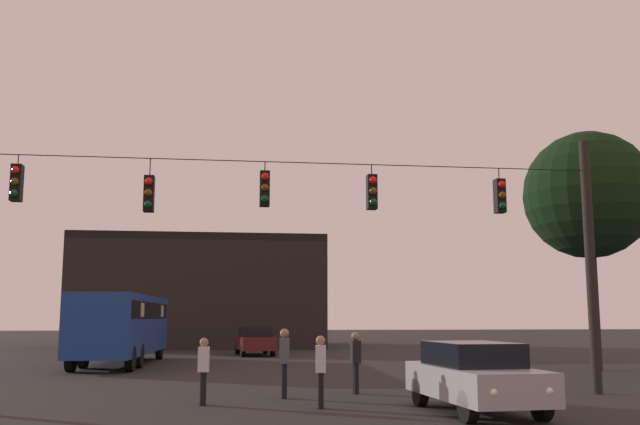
# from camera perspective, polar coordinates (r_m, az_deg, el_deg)

# --- Properties ---
(ground_plane) EXTENTS (168.00, 168.00, 0.00)m
(ground_plane) POSITION_cam_1_polar(r_m,az_deg,el_deg) (31.14, -6.04, -12.18)
(ground_plane) COLOR black
(ground_plane) RESTS_ON ground
(overhead_signal_span) EXTENTS (18.77, 0.44, 7.06)m
(overhead_signal_span) POSITION_cam_1_polar(r_m,az_deg,el_deg) (18.78, -4.71, -2.06)
(overhead_signal_span) COLOR black
(overhead_signal_span) RESTS_ON ground
(city_bus) EXTENTS (2.99, 11.10, 3.00)m
(city_bus) POSITION_cam_1_polar(r_m,az_deg,el_deg) (32.88, -15.58, -8.47)
(city_bus) COLOR navy
(city_bus) RESTS_ON ground
(car_near_right) EXTENTS (2.09, 4.43, 1.52)m
(car_near_right) POSITION_cam_1_polar(r_m,az_deg,el_deg) (16.36, 12.34, -12.70)
(car_near_right) COLOR #99999E
(car_near_right) RESTS_ON ground
(car_far_left) EXTENTS (2.17, 4.45, 1.52)m
(car_far_left) POSITION_cam_1_polar(r_m,az_deg,el_deg) (39.54, -5.27, -10.22)
(car_far_left) COLOR #511919
(car_far_left) RESTS_ON ground
(pedestrian_crossing_left) EXTENTS (0.27, 0.38, 1.58)m
(pedestrian_crossing_left) POSITION_cam_1_polar(r_m,az_deg,el_deg) (17.55, -9.36, -12.19)
(pedestrian_crossing_left) COLOR black
(pedestrian_crossing_left) RESTS_ON ground
(pedestrian_crossing_center) EXTENTS (0.28, 0.39, 1.65)m
(pedestrian_crossing_center) POSITION_cam_1_polar(r_m,az_deg,el_deg) (16.69, 0.05, -12.34)
(pedestrian_crossing_center) COLOR black
(pedestrian_crossing_center) RESTS_ON ground
(pedestrian_crossing_right) EXTENTS (0.26, 0.37, 1.66)m
(pedestrian_crossing_right) POSITION_cam_1_polar(r_m,az_deg,el_deg) (19.87, 2.88, -11.67)
(pedestrian_crossing_right) COLOR black
(pedestrian_crossing_right) RESTS_ON ground
(pedestrian_near_bus) EXTENTS (0.29, 0.39, 1.78)m
(pedestrian_near_bus) POSITION_cam_1_polar(r_m,az_deg,el_deg) (18.75, -2.88, -11.64)
(pedestrian_near_bus) COLOR black
(pedestrian_near_bus) RESTS_ON ground
(corner_building) EXTENTS (16.73, 12.88, 7.51)m
(corner_building) POSITION_cam_1_polar(r_m,az_deg,el_deg) (52.43, -9.55, -6.45)
(corner_building) COLOR black
(corner_building) RESTS_ON ground
(tree_left_silhouette) EXTENTS (5.20, 5.20, 9.62)m
(tree_left_silhouette) POSITION_cam_1_polar(r_m,az_deg,el_deg) (30.95, 20.76, 1.30)
(tree_left_silhouette) COLOR black
(tree_left_silhouette) RESTS_ON ground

